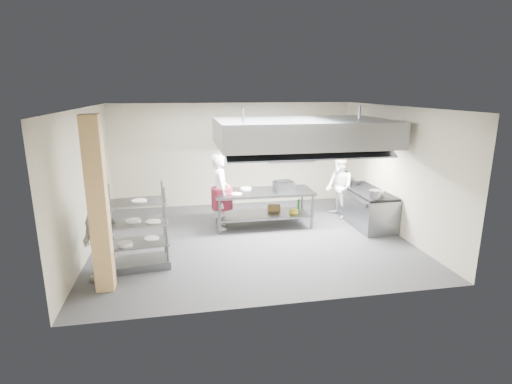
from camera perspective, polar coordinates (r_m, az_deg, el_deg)
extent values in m
plane|color=#2A2A2C|center=(9.38, -0.74, -6.63)|extent=(7.00, 7.00, 0.00)
plane|color=silver|center=(8.75, -0.80, 12.02)|extent=(7.00, 7.00, 0.00)
plane|color=tan|center=(11.86, -3.28, 5.36)|extent=(7.00, 0.00, 7.00)
plane|color=tan|center=(9.04, -23.19, 1.32)|extent=(0.00, 6.00, 6.00)
plane|color=tan|center=(10.14, 19.14, 3.01)|extent=(0.00, 6.00, 6.00)
cube|color=#DCAF71|center=(7.11, -21.60, -1.86)|extent=(0.30, 0.30, 3.00)
cube|color=gray|center=(9.49, 6.63, 8.48)|extent=(4.00, 2.50, 0.60)
cube|color=white|center=(9.31, 1.23, 6.47)|extent=(1.60, 0.12, 0.04)
cube|color=white|center=(9.83, 11.62, 6.61)|extent=(1.60, 0.12, 0.04)
cube|color=gray|center=(12.07, 5.36, 5.47)|extent=(1.50, 0.28, 0.04)
cube|color=gray|center=(9.98, 1.09, 0.00)|extent=(2.46, 1.04, 0.06)
cube|color=slate|center=(10.14, 1.07, -3.18)|extent=(2.27, 0.94, 0.04)
cube|color=gray|center=(10.62, 15.37, -2.21)|extent=(0.80, 2.00, 0.84)
cube|color=black|center=(10.51, 15.53, 0.14)|extent=(0.78, 1.96, 0.06)
imported|color=silver|center=(9.82, -5.12, 0.08)|extent=(0.47, 0.70, 1.89)
imported|color=white|center=(10.89, 11.77, 0.69)|extent=(0.70, 0.87, 1.67)
imported|color=white|center=(7.69, -21.37, -5.36)|extent=(0.72, 1.13, 1.79)
cube|color=slate|center=(10.02, 3.98, 0.86)|extent=(0.52, 0.44, 0.23)
cube|color=#905E39|center=(10.37, 2.57, -2.28)|extent=(0.36, 0.28, 0.14)
cylinder|color=gray|center=(9.72, 16.65, -0.30)|extent=(0.28, 0.28, 0.20)
cylinder|color=white|center=(8.08, -16.27, -6.78)|extent=(0.28, 0.28, 0.05)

